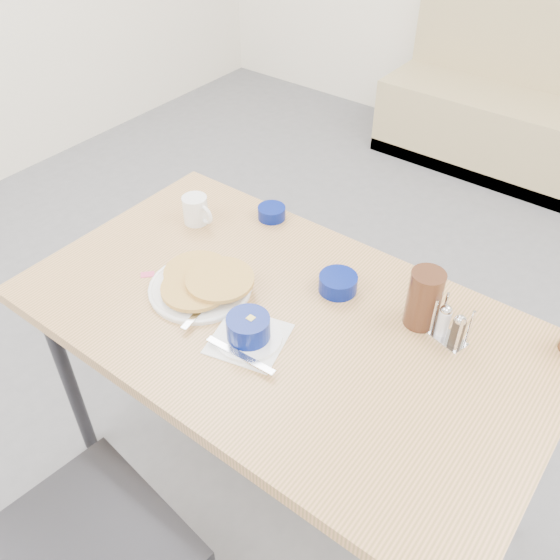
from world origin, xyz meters
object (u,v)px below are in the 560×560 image
Objects in this scene: pancake_plate at (202,284)px; butter_bowl at (338,283)px; condiment_caddy at (450,328)px; coffee_mug at (196,210)px; dining_table at (282,333)px; creamer_bowl at (272,213)px; booth_bench at (552,119)px; grits_setting at (248,331)px; amber_tumbler at (424,299)px.

pancake_plate is 0.37m from butter_bowl.
condiment_caddy is (0.62, 0.23, 0.02)m from pancake_plate.
dining_table is at bearing -20.80° from coffee_mug.
coffee_mug reaches higher than pancake_plate.
creamer_bowl is 0.77× the size of condiment_caddy.
creamer_bowl is at bearing -176.97° from condiment_caddy.
dining_table is 0.44m from condiment_caddy.
booth_bench is 2.42m from condiment_caddy.
creamer_bowl is at bearing 121.78° from grits_setting.
booth_bench is at bearing 91.42° from butter_bowl.
coffee_mug reaches higher than creamer_bowl.
booth_bench is 17.94× the size of butter_bowl.
grits_setting is 0.30m from butter_bowl.
dining_table is 0.15m from grits_setting.
pancake_plate reaches higher than dining_table.
condiment_caddy reaches higher than pancake_plate.
coffee_mug is at bearing 159.20° from dining_table.
booth_bench reaches higher than pancake_plate.
amber_tumbler is at bearing 34.00° from dining_table.
booth_bench is 2.26m from creamer_bowl.
butter_bowl is at bearing 36.96° from pancake_plate.
dining_table is at bearing -138.10° from condiment_caddy.
condiment_caddy is (0.32, 0.01, 0.02)m from butter_bowl.
grits_setting is 0.45m from amber_tumbler.
grits_setting is at bearing -17.61° from pancake_plate.
creamer_bowl is at bearing 42.73° from coffee_mug.
amber_tumbler reaches higher than condiment_caddy.
butter_bowl is (0.36, -0.16, 0.00)m from creamer_bowl.
pancake_plate is 2.76× the size of butter_bowl.
booth_bench reaches higher than creamer_bowl.
creamer_bowl is at bearing 131.35° from dining_table.
grits_setting is (0.22, -0.07, 0.01)m from pancake_plate.
booth_bench is 2.44m from coffee_mug.
condiment_caddy is at bearing 37.61° from grits_setting.
creamer_bowl is at bearing -97.76° from booth_bench.
grits_setting is at bearing -126.67° from condiment_caddy.
butter_bowl is 0.32m from condiment_caddy.
coffee_mug is at bearing -163.79° from condiment_caddy.
amber_tumbler reaches higher than grits_setting.
grits_setting is (-0.02, -0.12, 0.09)m from dining_table.
coffee_mug reaches higher than dining_table.
booth_bench is 1.36× the size of dining_table.
booth_bench is at bearing 84.73° from pancake_plate.
butter_bowl is (0.30, 0.22, 0.00)m from pancake_plate.
coffee_mug is (-0.47, 0.18, 0.11)m from dining_table.
pancake_plate is at bearing -44.06° from coffee_mug.
pancake_plate is 0.39m from creamer_bowl.
booth_bench is at bearing 90.00° from dining_table.
amber_tumbler is at bearing 24.79° from pancake_plate.
creamer_bowl is (0.17, 0.16, -0.03)m from coffee_mug.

